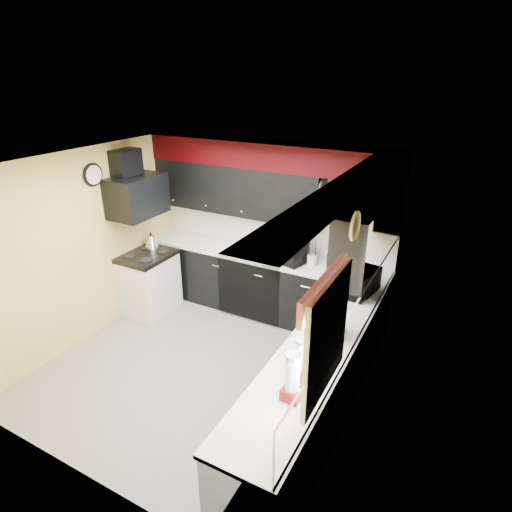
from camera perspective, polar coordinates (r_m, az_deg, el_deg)
The scene contains 35 objects.
ground at distance 5.50m, azimuth -6.68°, elevation -14.39°, with size 3.60×3.60×0.00m, color gray.
wall_back at distance 6.26m, azimuth 2.12°, elevation 3.81°, with size 3.60×0.06×2.50m, color #E0C666.
wall_right at distance 4.16m, azimuth 13.56°, elevation -7.79°, with size 0.06×3.60×2.50m, color #E0C666.
wall_left at distance 5.99m, azimuth -21.61°, elevation 1.15°, with size 0.06×3.60×2.50m, color #E0C666.
ceiling at distance 4.43m, azimuth -8.23°, elevation 12.03°, with size 3.60×3.60×0.06m, color white.
cab_back at distance 6.34m, azimuth 0.81°, elevation -3.83°, with size 3.60×0.60×0.90m, color black.
cab_right at distance 4.46m, azimuth 7.57°, elevation -17.55°, with size 0.60×3.00×0.90m, color black.
counter_back at distance 6.13m, azimuth 0.84°, elevation 0.07°, with size 3.62×0.64×0.04m, color white.
counter_right at distance 4.17m, azimuth 7.92°, elevation -12.68°, with size 0.64×3.02×0.04m, color white.
splash_back at distance 6.27m, azimuth 2.08°, elevation 3.27°, with size 3.60×0.02×0.50m, color white.
splash_right at distance 4.20m, azimuth 13.34°, elevation -8.46°, with size 0.02×3.60×0.50m, color white.
upper_back at distance 6.18m, azimuth -2.74°, elevation 8.87°, with size 2.60×0.35×0.70m, color black.
upper_right at distance 4.76m, azimuth 15.09°, elevation 3.51°, with size 0.35×1.80×0.70m, color black.
soffit_back at distance 5.82m, azimuth 1.48°, elevation 13.27°, with size 3.60×0.36×0.35m, color black.
soffit_right at distance 3.60m, azimuth 11.64°, elevation 6.22°, with size 0.36×3.24×0.35m, color black.
stove at distance 6.58m, azimuth -13.98°, elevation -3.67°, with size 0.60×0.75×0.86m, color white.
cooktop at distance 6.39m, azimuth -14.38°, elevation -0.00°, with size 0.62×0.77×0.06m, color black.
hood at distance 6.13m, azimuth -15.57°, elevation 7.72°, with size 0.50×0.78×0.55m, color black.
hood_duct at distance 6.12m, azimuth -16.92°, elevation 11.62°, with size 0.24×0.40×0.40m, color black.
window at distance 3.27m, azimuth 9.46°, elevation -10.68°, with size 0.03×0.86×0.96m, color white, non-canonical shape.
valance at distance 3.08m, azimuth 8.99°, elevation -4.27°, with size 0.04×0.88×0.20m, color red.
pan_top at distance 5.51m, azimuth 8.83°, elevation 8.95°, with size 0.03×0.22×0.40m, color black, non-canonical shape.
pan_mid at distance 5.46m, azimuth 8.19°, elevation 6.13°, with size 0.03×0.28×0.46m, color black, non-canonical shape.
pan_low at distance 5.71m, azimuth 9.10°, elevation 6.52°, with size 0.03×0.24×0.42m, color black, non-canonical shape.
cut_board at distance 5.34m, azimuth 7.87°, elevation 6.29°, with size 0.03×0.26×0.35m, color white.
baskets at distance 4.30m, azimuth 10.04°, elevation -7.45°, with size 0.27×0.27×0.50m, color brown, non-canonical shape.
clock at distance 5.87m, azimuth -20.91°, elevation 10.09°, with size 0.03×0.30×0.30m, color black, non-canonical shape.
deco_plate at distance 3.43m, azimuth 13.07°, elevation 3.89°, with size 0.03×0.24×0.24m, color white, non-canonical shape.
toaster_oven at distance 5.87m, azimuth 4.22°, elevation 0.68°, with size 0.51×0.42×0.30m, color black.
microwave at distance 5.17m, azimuth 13.48°, elevation -3.33°, with size 0.52×0.35×0.29m, color black.
utensil_crock at distance 5.81m, azimuth 7.46°, elevation -0.56°, with size 0.13×0.13×0.14m, color white.
knife_block at distance 5.80m, azimuth 9.91°, elevation -0.45°, with size 0.09×0.13×0.20m, color black.
kettle at distance 6.58m, azimuth -13.77°, elevation 1.91°, with size 0.21×0.21×0.18m, color silver, non-canonical shape.
dispenser_a at distance 3.74m, azimuth 6.04°, elevation -13.70°, with size 0.13×0.13×0.35m, color #6C0E07, non-canonical shape.
dispenser_b at distance 3.51m, azimuth 4.90°, elevation -15.89°, with size 0.15×0.15×0.41m, color #70000C, non-canonical shape.
Camera 1 is at (2.58, -3.49, 3.38)m, focal length 30.00 mm.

